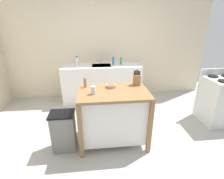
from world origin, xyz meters
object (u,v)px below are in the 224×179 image
Objects in this scene: bottle_hand_soap at (77,61)px; knife_block at (137,79)px; kitchen_island at (113,114)px; pepper_grinder at (85,82)px; bottle_spray_cleaner at (121,61)px; drinking_cup at (93,90)px; trash_bin at (64,131)px; stove at (219,100)px; bottle_dish_soap at (113,61)px; sink_faucet at (101,59)px; bowl_ceramic_small at (111,86)px.

knife_block is at bearing -53.94° from bottle_hand_soap.
pepper_grinder is at bearing 151.48° from kitchen_island.
bottle_spray_cleaner is 1.05m from bottle_hand_soap.
knife_block is 0.77m from drinking_cup.
drinking_cup is 0.56× the size of bottle_hand_soap.
trash_bin is at bearing -163.91° from knife_block.
bottle_hand_soap is 3.11m from stove.
bottle_hand_soap is (-1.07, 1.47, 0.00)m from knife_block.
knife_block is at bearing 0.75° from pepper_grinder.
kitchen_island is 8.85× the size of drinking_cup.
stove is at bearing -34.75° from bottle_dish_soap.
bottle_hand_soap is at bearing 126.06° from knife_block.
knife_block is 2.11× the size of drinking_cup.
kitchen_island is 1.77m from bottle_dish_soap.
sink_faucet is 1.02× the size of bottle_hand_soap.
stove is at bearing 10.50° from drinking_cup.
bowl_ceramic_small is 1.67m from bottle_hand_soap.
drinking_cup is 0.65× the size of bottle_dish_soap.
sink_faucet is at bearing 92.75° from bowl_ceramic_small.
drinking_cup is at bearing -139.51° from bowl_ceramic_small.
pepper_grinder is 0.76× the size of bottle_hand_soap.
bottle_dish_soap is at bearing 83.48° from kitchen_island.
bottle_dish_soap reaches higher than stove.
bottle_hand_soap reaches higher than bottle_spray_cleaner.
knife_block is at bearing -88.92° from bottle_spray_cleaner.
trash_bin is at bearing -172.65° from kitchen_island.
drinking_cup is at bearing -156.68° from knife_block.
pepper_grinder is 0.16× the size of stove.
trash_bin is 3.80× the size of bottle_spray_cleaner.
bowl_ceramic_small is 1.31× the size of drinking_cup.
bottle_spray_cleaner reaches higher than kitchen_island.
bowl_ceramic_small is at bearing -171.33° from knife_block.
bowl_ceramic_small is at bearing -87.25° from sink_faucet.
trash_bin is (-0.77, -0.10, -0.18)m from kitchen_island.
sink_faucet is at bearing 8.31° from bottle_hand_soap.
drinking_cup is 0.12× the size of stove.
bottle_spray_cleaner is at bearing 61.20° from pepper_grinder.
drinking_cup is at bearing -167.86° from kitchen_island.
sink_faucet is at bearing 70.46° from trash_bin.
drinking_cup reaches higher than kitchen_island.
pepper_grinder is 1.60m from sink_faucet.
pepper_grinder reaches higher than kitchen_island.
bowl_ceramic_small is at bearing 95.59° from kitchen_island.
bowl_ceramic_small is 1.63m from sink_faucet.
kitchen_island is 0.55m from drinking_cup.
pepper_grinder reaches higher than bottle_spray_cleaner.
kitchen_island is at bearing 7.35° from trash_bin.
bottle_spray_cleaner is (0.48, -0.11, -0.03)m from sink_faucet.
knife_block is at bearing -81.61° from bottle_dish_soap.
bowl_ceramic_small is 0.96× the size of pepper_grinder.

